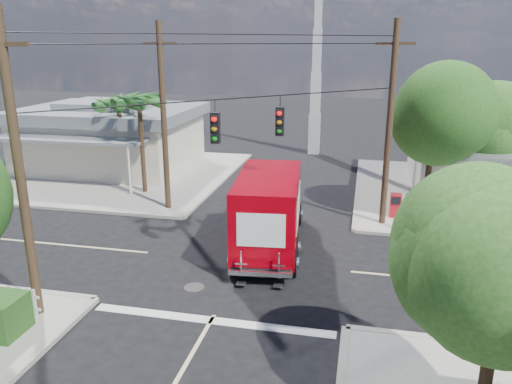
% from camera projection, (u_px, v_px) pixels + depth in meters
% --- Properties ---
extents(ground, '(120.00, 120.00, 0.00)m').
position_uv_depth(ground, '(245.00, 262.00, 19.06)').
color(ground, black).
rests_on(ground, ground).
extents(sidewalk_ne, '(14.12, 14.12, 0.14)m').
position_uv_depth(sidewalk_ne, '(487.00, 196.00, 26.97)').
color(sidewalk_ne, gray).
rests_on(sidewalk_ne, ground).
extents(sidewalk_nw, '(14.12, 14.12, 0.14)m').
position_uv_depth(sidewalk_nw, '(118.00, 174.00, 31.45)').
color(sidewalk_nw, gray).
rests_on(sidewalk_nw, ground).
extents(road_markings, '(32.00, 32.00, 0.01)m').
position_uv_depth(road_markings, '(235.00, 279.00, 17.68)').
color(road_markings, beige).
rests_on(road_markings, ground).
extents(building_nw, '(10.80, 10.20, 4.30)m').
position_uv_depth(building_nw, '(111.00, 135.00, 32.55)').
color(building_nw, beige).
rests_on(building_nw, sidewalk_nw).
extents(radio_tower, '(0.80, 0.80, 17.00)m').
position_uv_depth(radio_tower, '(316.00, 77.00, 36.03)').
color(radio_tower, silver).
rests_on(radio_tower, ground).
extents(tree_ne_front, '(4.21, 4.14, 6.66)m').
position_uv_depth(tree_ne_front, '(434.00, 118.00, 22.52)').
color(tree_ne_front, '#422D1C').
rests_on(tree_ne_front, sidewalk_ne).
extents(tree_ne_back, '(3.77, 3.66, 5.82)m').
position_uv_depth(tree_ne_back, '(484.00, 125.00, 24.21)').
color(tree_ne_back, '#422D1C').
rests_on(tree_ne_back, sidewalk_ne).
extents(tree_se, '(3.67, 3.54, 5.62)m').
position_uv_depth(tree_se, '(506.00, 257.00, 9.68)').
color(tree_se, '#422D1C').
rests_on(tree_se, sidewalk_se).
extents(palm_nw_front, '(3.01, 3.08, 5.59)m').
position_uv_depth(palm_nw_front, '(139.00, 102.00, 26.16)').
color(palm_nw_front, '#422D1C').
rests_on(palm_nw_front, sidewalk_nw).
extents(palm_nw_back, '(3.01, 3.08, 5.19)m').
position_uv_depth(palm_nw_back, '(118.00, 105.00, 28.09)').
color(palm_nw_back, '#422D1C').
rests_on(palm_nw_back, sidewalk_nw).
extents(utility_poles, '(12.00, 10.68, 9.00)m').
position_uv_depth(utility_poles, '(214.00, 132.00, 19.54)').
color(utility_poles, '#473321').
rests_on(utility_poles, ground).
extents(vending_boxes, '(1.90, 0.50, 1.10)m').
position_uv_depth(vending_boxes, '(411.00, 206.00, 23.32)').
color(vending_boxes, red).
rests_on(vending_boxes, sidewalk_ne).
extents(delivery_truck, '(3.02, 7.59, 3.21)m').
position_uv_depth(delivery_truck, '(270.00, 209.00, 19.96)').
color(delivery_truck, black).
rests_on(delivery_truck, ground).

